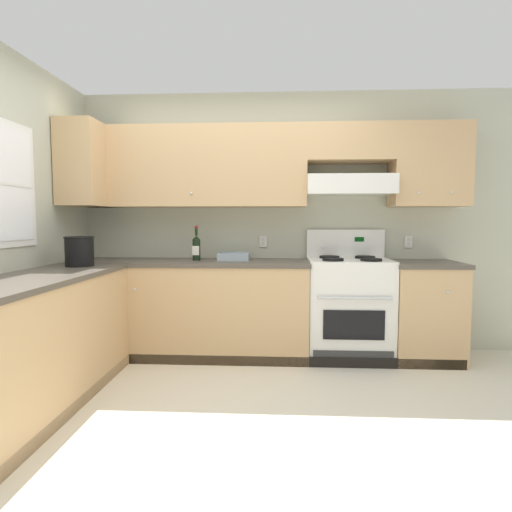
{
  "coord_description": "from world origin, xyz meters",
  "views": [
    {
      "loc": [
        0.42,
        -2.75,
        1.28
      ],
      "look_at": [
        0.22,
        0.7,
        1.0
      ],
      "focal_mm": 30.02,
      "sensor_mm": 36.0,
      "label": 1
    }
  ],
  "objects": [
    {
      "name": "counter_left_run",
      "position": [
        -1.24,
        -0.0,
        0.45
      ],
      "size": [
        0.63,
        1.91,
        0.91
      ],
      "color": "tan",
      "rests_on": "ground_plane"
    },
    {
      "name": "stove",
      "position": [
        1.06,
        1.25,
        0.48
      ],
      "size": [
        0.76,
        0.62,
        1.2
      ],
      "color": "white",
      "rests_on": "ground_plane"
    },
    {
      "name": "wall_left",
      "position": [
        -1.59,
        0.23,
        1.34
      ],
      "size": [
        0.47,
        4.0,
        2.55
      ],
      "color": "#B7BAA3",
      "rests_on": "ground_plane"
    },
    {
      "name": "wall_back",
      "position": [
        0.4,
        1.53,
        1.48
      ],
      "size": [
        4.68,
        0.57,
        2.55
      ],
      "color": "#B7BAA3",
      "rests_on": "ground_plane"
    },
    {
      "name": "wine_bottle",
      "position": [
        -0.38,
        1.28,
        1.04
      ],
      "size": [
        0.07,
        0.08,
        0.33
      ],
      "color": "black",
      "rests_on": "counter_back_run"
    },
    {
      "name": "bowl",
      "position": [
        -0.03,
        1.34,
        0.93
      ],
      "size": [
        0.3,
        0.27,
        0.07
      ],
      "color": "#9EADB7",
      "rests_on": "counter_back_run"
    },
    {
      "name": "bucket",
      "position": [
        -1.24,
        0.69,
        1.04
      ],
      "size": [
        0.24,
        0.24,
        0.25
      ],
      "color": "black",
      "rests_on": "counter_left_run"
    },
    {
      "name": "counter_back_run",
      "position": [
        0.04,
        1.24,
        0.45
      ],
      "size": [
        3.6,
        0.65,
        0.91
      ],
      "color": "tan",
      "rests_on": "ground_plane"
    },
    {
      "name": "ground_plane",
      "position": [
        0.0,
        0.0,
        0.0
      ],
      "size": [
        7.04,
        7.04,
        0.0
      ],
      "primitive_type": "plane",
      "color": "beige"
    }
  ]
}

